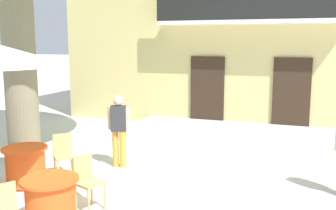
# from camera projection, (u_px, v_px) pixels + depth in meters

# --- Properties ---
(ground_plane) EXTENTS (120.00, 120.00, 0.00)m
(ground_plane) POSITION_uv_depth(u_px,v_px,m) (163.00, 178.00, 8.02)
(ground_plane) COLOR silver
(building_facade) EXTENTS (13.00, 5.09, 7.50)m
(building_facade) POSITION_uv_depth(u_px,v_px,m) (259.00, 13.00, 13.57)
(building_facade) COLOR #DBC67F
(building_facade) RESTS_ON ground
(entrance_step_platform) EXTENTS (6.62, 2.71, 0.25)m
(entrance_step_platform) POSITION_uv_depth(u_px,v_px,m) (240.00, 136.00, 11.06)
(entrance_step_platform) COLOR silver
(entrance_step_platform) RESTS_ON ground
(cafe_table_near_tree) EXTENTS (0.86, 0.86, 0.76)m
(cafe_table_near_tree) POSITION_uv_depth(u_px,v_px,m) (51.00, 202.00, 5.86)
(cafe_table_near_tree) COLOR #EA561E
(cafe_table_near_tree) RESTS_ON ground
(cafe_chair_near_tree_0) EXTENTS (0.55, 0.55, 0.91)m
(cafe_chair_near_tree_0) POSITION_uv_depth(u_px,v_px,m) (0.00, 209.00, 5.30)
(cafe_chair_near_tree_0) COLOR tan
(cafe_chair_near_tree_0) RESTS_ON ground
(cafe_chair_near_tree_1) EXTENTS (0.51, 0.51, 0.91)m
(cafe_chair_near_tree_1) POSITION_uv_depth(u_px,v_px,m) (87.00, 179.00, 6.46)
(cafe_chair_near_tree_1) COLOR tan
(cafe_chair_near_tree_1) RESTS_ON ground
(cafe_table_middle) EXTENTS (0.86, 0.86, 0.76)m
(cafe_table_middle) POSITION_uv_depth(u_px,v_px,m) (26.00, 166.00, 7.55)
(cafe_table_middle) COLOR #EA561E
(cafe_table_middle) RESTS_ON ground
(cafe_chair_middle_0) EXTENTS (0.57, 0.57, 0.91)m
(cafe_chair_middle_0) POSITION_uv_depth(u_px,v_px,m) (64.00, 153.00, 7.92)
(cafe_chair_middle_0) COLOR tan
(cafe_chair_middle_0) RESTS_ON ground
(pedestrian_near_entrance) EXTENTS (0.53, 0.34, 1.62)m
(pedestrian_near_entrance) POSITION_uv_depth(u_px,v_px,m) (119.00, 127.00, 8.56)
(pedestrian_near_entrance) COLOR gold
(pedestrian_near_entrance) RESTS_ON ground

